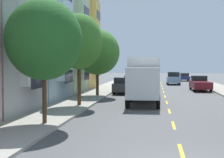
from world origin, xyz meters
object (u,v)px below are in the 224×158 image
(street_tree_third, at_px, (97,52))
(parked_pickup_charcoal, at_px, (124,86))
(street_tree_nearest, at_px, (44,40))
(delivery_box_truck, at_px, (144,78))
(parked_suv_red, at_px, (134,77))
(parked_hatchback_navy, at_px, (184,77))
(parked_wagon_silver, at_px, (130,81))
(street_tree_second, at_px, (79,42))
(parked_pickup_burgundy, at_px, (200,84))
(moving_sky_sedan, at_px, (173,78))

(street_tree_third, distance_m, parked_pickup_charcoal, 5.63)
(street_tree_nearest, xyz_separation_m, delivery_box_truck, (4.60, 9.92, -2.29))
(street_tree_nearest, xyz_separation_m, parked_pickup_charcoal, (2.15, 18.73, -3.45))
(street_tree_nearest, bearing_deg, parked_suv_red, 86.79)
(street_tree_third, xyz_separation_m, parked_hatchback_navy, (10.81, 31.24, -3.48))
(parked_wagon_silver, bearing_deg, delivery_box_truck, -82.57)
(street_tree_nearest, distance_m, parked_pickup_charcoal, 19.17)
(parked_suv_red, bearing_deg, street_tree_second, -94.01)
(street_tree_second, xyz_separation_m, parked_pickup_charcoal, (2.15, 11.33, -3.89))
(parked_hatchback_navy, height_order, parked_pickup_charcoal, parked_pickup_charcoal)
(street_tree_third, height_order, parked_pickup_burgundy, street_tree_third)
(parked_hatchback_navy, bearing_deg, delivery_box_truck, -99.75)
(parked_pickup_burgundy, height_order, parked_hatchback_navy, parked_pickup_burgundy)
(parked_pickup_burgundy, distance_m, parked_pickup_charcoal, 9.67)
(street_tree_third, height_order, parked_wagon_silver, street_tree_third)
(parked_pickup_charcoal, xyz_separation_m, moving_sky_sedan, (6.05, 16.39, 0.16))
(street_tree_third, relative_size, parked_hatchback_navy, 1.55)
(parked_pickup_burgundy, bearing_deg, parked_suv_red, 122.03)
(parked_pickup_charcoal, distance_m, parked_suv_red, 18.32)
(parked_hatchback_navy, distance_m, parked_suv_red, 12.54)
(parked_suv_red, bearing_deg, delivery_box_truck, -84.69)
(street_tree_nearest, distance_m, parked_wagon_silver, 30.25)
(parked_suv_red, bearing_deg, parked_wagon_silver, -90.77)
(street_tree_third, xyz_separation_m, parked_suv_red, (2.08, 22.25, -3.25))
(parked_pickup_charcoal, bearing_deg, street_tree_third, -118.77)
(parked_hatchback_navy, xyz_separation_m, parked_pickup_charcoal, (-8.65, -27.32, 0.07))
(parked_pickup_charcoal, distance_m, parked_wagon_silver, 11.26)
(street_tree_nearest, bearing_deg, street_tree_third, 90.00)
(street_tree_nearest, height_order, moving_sky_sedan, street_tree_nearest)
(street_tree_nearest, relative_size, parked_pickup_burgundy, 1.16)
(parked_suv_red, bearing_deg, parked_pickup_charcoal, -89.76)
(street_tree_nearest, height_order, parked_wagon_silver, street_tree_nearest)
(delivery_box_truck, xyz_separation_m, parked_wagon_silver, (-2.62, 20.06, -1.18))
(parked_hatchback_navy, height_order, moving_sky_sedan, moving_sky_sedan)
(parked_pickup_burgundy, xyz_separation_m, moving_sky_sedan, (-2.46, 11.79, 0.16))
(street_tree_second, xyz_separation_m, parked_hatchback_navy, (10.81, 38.65, -3.96))
(street_tree_second, height_order, parked_pickup_burgundy, street_tree_second)
(parked_pickup_charcoal, height_order, moving_sky_sedan, moving_sky_sedan)
(parked_pickup_burgundy, bearing_deg, parked_hatchback_navy, 89.63)
(parked_pickup_burgundy, xyz_separation_m, parked_suv_red, (-8.58, 13.72, 0.16))
(street_tree_third, bearing_deg, parked_pickup_burgundy, 38.67)
(street_tree_nearest, relative_size, street_tree_second, 0.93)
(parked_hatchback_navy, xyz_separation_m, moving_sky_sedan, (-2.61, -10.92, 0.23))
(parked_suv_red, height_order, moving_sky_sedan, same)
(street_tree_third, xyz_separation_m, parked_pickup_burgundy, (10.66, 8.53, -3.41))
(street_tree_second, height_order, moving_sky_sedan, street_tree_second)
(parked_pickup_burgundy, height_order, parked_suv_red, parked_suv_red)
(street_tree_second, distance_m, parked_suv_red, 29.96)
(parked_pickup_burgundy, relative_size, parked_pickup_charcoal, 1.00)
(street_tree_third, xyz_separation_m, delivery_box_truck, (4.60, -4.89, -2.25))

